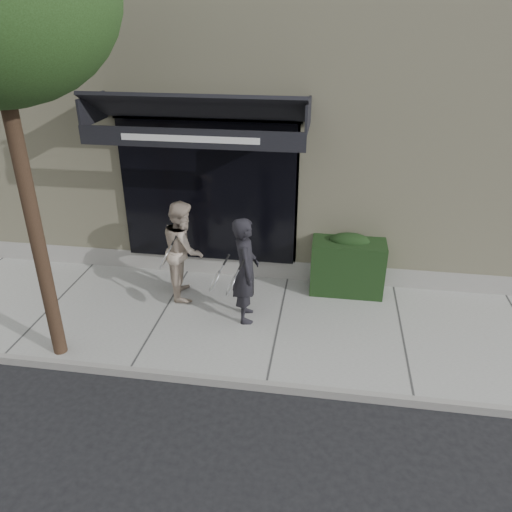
# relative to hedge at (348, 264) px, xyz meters

# --- Properties ---
(ground) EXTENTS (80.00, 80.00, 0.00)m
(ground) POSITION_rel_hedge_xyz_m (-1.10, -1.25, -0.66)
(ground) COLOR black
(ground) RESTS_ON ground
(sidewalk) EXTENTS (20.00, 3.00, 0.12)m
(sidewalk) POSITION_rel_hedge_xyz_m (-1.10, -1.25, -0.60)
(sidewalk) COLOR gray
(sidewalk) RESTS_ON ground
(curb) EXTENTS (20.00, 0.10, 0.14)m
(curb) POSITION_rel_hedge_xyz_m (-1.10, -2.80, -0.59)
(curb) COLOR gray
(curb) RESTS_ON ground
(building_facade) EXTENTS (14.30, 8.04, 5.64)m
(building_facade) POSITION_rel_hedge_xyz_m (-1.11, 3.71, 2.08)
(building_facade) COLOR beige
(building_facade) RESTS_ON ground
(hedge) EXTENTS (1.30, 0.70, 1.14)m
(hedge) POSITION_rel_hedge_xyz_m (0.00, 0.00, 0.00)
(hedge) COLOR black
(hedge) RESTS_ON sidewalk
(pedestrian_front) EXTENTS (0.81, 0.88, 1.80)m
(pedestrian_front) POSITION_rel_hedge_xyz_m (-1.67, -1.20, 0.36)
(pedestrian_front) COLOR black
(pedestrian_front) RESTS_ON sidewalk
(pedestrian_back) EXTENTS (0.89, 1.02, 1.78)m
(pedestrian_back) POSITION_rel_hedge_xyz_m (-2.88, -0.57, 0.35)
(pedestrian_back) COLOR #C5B19D
(pedestrian_back) RESTS_ON sidewalk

